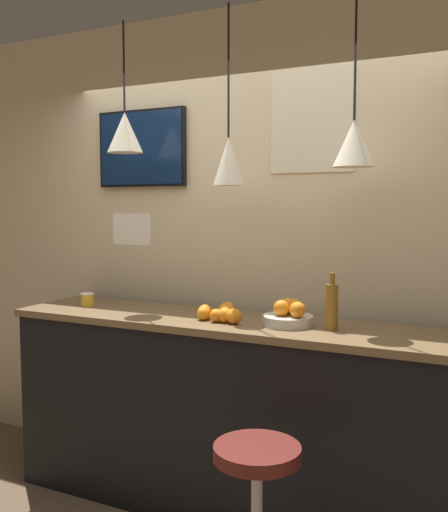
{
  "coord_description": "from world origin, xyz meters",
  "views": [
    {
      "loc": [
        1.36,
        -2.24,
        1.71
      ],
      "look_at": [
        0.0,
        0.55,
        1.44
      ],
      "focal_mm": 40.0,
      "sensor_mm": 36.0,
      "label": 1
    }
  ],
  "objects_px": {
    "spread_jar": "(88,300)",
    "mounted_tv": "(142,148)",
    "fruit_bowl": "(289,315)",
    "bar_stool": "(257,497)",
    "juice_bottle": "(332,306)"
  },
  "relations": [
    {
      "from": "spread_jar",
      "to": "mounted_tv",
      "type": "xyz_separation_m",
      "value": [
        0.17,
        0.36,
        0.96
      ]
    },
    {
      "from": "bar_stool",
      "to": "spread_jar",
      "type": "distance_m",
      "value": 1.67
    },
    {
      "from": "bar_stool",
      "to": "spread_jar",
      "type": "height_order",
      "value": "spread_jar"
    },
    {
      "from": "bar_stool",
      "to": "mounted_tv",
      "type": "xyz_separation_m",
      "value": [
        -1.23,
        0.97,
        1.62
      ]
    },
    {
      "from": "spread_jar",
      "to": "mounted_tv",
      "type": "height_order",
      "value": "mounted_tv"
    },
    {
      "from": "fruit_bowl",
      "to": "bar_stool",
      "type": "bearing_deg",
      "value": -82.36
    },
    {
      "from": "spread_jar",
      "to": "mounted_tv",
      "type": "distance_m",
      "value": 1.03
    },
    {
      "from": "juice_bottle",
      "to": "fruit_bowl",
      "type": "bearing_deg",
      "value": 179.71
    },
    {
      "from": "bar_stool",
      "to": "spread_jar",
      "type": "bearing_deg",
      "value": 156.41
    },
    {
      "from": "fruit_bowl",
      "to": "spread_jar",
      "type": "height_order",
      "value": "fruit_bowl"
    },
    {
      "from": "mounted_tv",
      "to": "fruit_bowl",
      "type": "bearing_deg",
      "value": -17.22
    },
    {
      "from": "fruit_bowl",
      "to": "mounted_tv",
      "type": "height_order",
      "value": "mounted_tv"
    },
    {
      "from": "spread_jar",
      "to": "mounted_tv",
      "type": "relative_size",
      "value": 0.13
    },
    {
      "from": "fruit_bowl",
      "to": "mounted_tv",
      "type": "relative_size",
      "value": 0.41
    },
    {
      "from": "bar_stool",
      "to": "juice_bottle",
      "type": "height_order",
      "value": "juice_bottle"
    }
  ]
}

